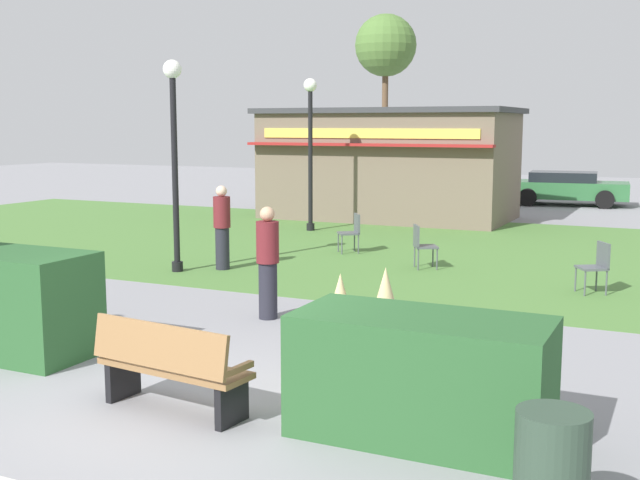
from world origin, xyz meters
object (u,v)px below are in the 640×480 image
(cafe_chair_center, at_px, (597,263))
(parked_car_west_slot, at_px, (422,183))
(trash_bin, at_px, (551,476))
(park_bench, at_px, (170,366))
(food_kiosk, at_px, (389,163))
(person_standing, at_px, (268,262))
(person_strolling, at_px, (222,227))
(lamppost_mid, at_px, (174,140))
(parked_car_center_slot, at_px, (566,187))
(tree_right_bg, at_px, (386,47))
(lamppost_far, at_px, (310,135))
(cafe_chair_west, at_px, (422,243))
(cafe_chair_east, at_px, (352,230))

(cafe_chair_center, distance_m, parked_car_west_slot, 17.57)
(parked_car_west_slot, bearing_deg, trash_bin, -70.09)
(park_bench, relative_size, food_kiosk, 0.23)
(trash_bin, distance_m, person_standing, 6.86)
(cafe_chair_center, bearing_deg, park_bench, -112.41)
(cafe_chair_center, bearing_deg, person_strolling, -173.70)
(lamppost_mid, height_order, parked_car_center_slot, lamppost_mid)
(food_kiosk, distance_m, parked_car_center_slot, 7.92)
(park_bench, distance_m, tree_right_bg, 30.10)
(lamppost_mid, relative_size, trash_bin, 4.40)
(lamppost_mid, height_order, trash_bin, lamppost_mid)
(cafe_chair_center, height_order, parked_car_center_slot, parked_car_center_slot)
(lamppost_far, distance_m, person_standing, 10.16)
(food_kiosk, height_order, person_strolling, food_kiosk)
(trash_bin, xyz_separation_m, tree_right_bg, (-12.25, 29.22, 5.91))
(parked_car_center_slot, bearing_deg, park_bench, -91.22)
(lamppost_far, distance_m, cafe_chair_west, 6.61)
(lamppost_far, bearing_deg, cafe_chair_east, -50.25)
(park_bench, xyz_separation_m, cafe_chair_center, (3.23, 7.84, 0.05))
(parked_car_west_slot, bearing_deg, cafe_chair_west, -72.12)
(tree_right_bg, bearing_deg, person_standing, -73.24)
(park_bench, height_order, lamppost_far, lamppost_far)
(lamppost_far, bearing_deg, person_strolling, -80.77)
(lamppost_mid, bearing_deg, tree_right_bg, 100.03)
(lamppost_mid, relative_size, cafe_chair_center, 4.63)
(cafe_chair_east, relative_size, cafe_chair_center, 1.00)
(food_kiosk, xyz_separation_m, cafe_chair_west, (3.70, -8.07, -1.17))
(food_kiosk, bearing_deg, cafe_chair_west, -65.39)
(person_strolling, height_order, tree_right_bg, tree_right_bg)
(lamppost_mid, bearing_deg, cafe_chair_center, 9.96)
(lamppost_far, xyz_separation_m, cafe_chair_west, (4.58, -4.30, -2.07))
(person_standing, bearing_deg, trash_bin, 176.96)
(park_bench, relative_size, parked_car_center_slot, 0.40)
(cafe_chair_east, xyz_separation_m, parked_car_center_slot, (2.78, 13.29, 0.12))
(trash_bin, bearing_deg, cafe_chair_east, 119.22)
(cafe_chair_west, distance_m, cafe_chair_east, 2.40)
(trash_bin, distance_m, tree_right_bg, 32.23)
(person_strolling, bearing_deg, cafe_chair_west, -157.91)
(food_kiosk, bearing_deg, trash_bin, -66.34)
(lamppost_mid, height_order, lamppost_far, same)
(cafe_chair_east, xyz_separation_m, person_standing, (1.26, -6.22, 0.33))
(person_strolling, bearing_deg, parked_car_west_slot, -90.37)
(cafe_chair_center, relative_size, tree_right_bg, 0.11)
(lamppost_far, relative_size, cafe_chair_west, 4.63)
(lamppost_far, bearing_deg, cafe_chair_center, -33.38)
(trash_bin, distance_m, parked_car_west_slot, 25.86)
(person_standing, bearing_deg, cafe_chair_center, -95.63)
(cafe_chair_west, relative_size, cafe_chair_center, 1.00)
(parked_car_center_slot, bearing_deg, parked_car_west_slot, 179.94)
(trash_bin, xyz_separation_m, cafe_chair_east, (-6.16, 11.01, 0.06))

